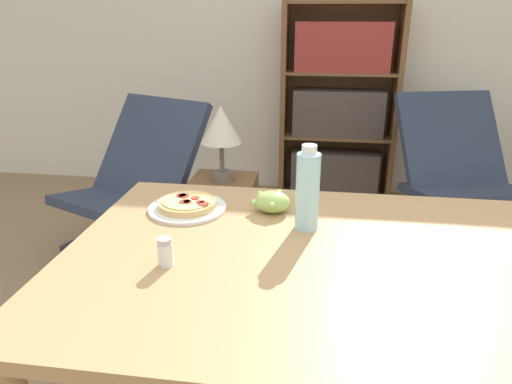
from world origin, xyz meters
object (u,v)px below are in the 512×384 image
object	(u,v)px
pizza_on_plate	(187,205)
salt_shaker	(165,252)
drink_bottle	(308,190)
bookshelf	(338,110)
grape_bunch	(272,201)
side_table	(224,225)
lounge_chair_far	(456,195)
table_lamp	(221,128)
lounge_chair_near	(135,208)

from	to	relation	value
pizza_on_plate	salt_shaker	world-z (taller)	salt_shaker
drink_bottle	bookshelf	bearing A→B (deg)	86.02
drink_bottle	salt_shaker	distance (m)	0.43
grape_bunch	pizza_on_plate	bearing A→B (deg)	-175.38
drink_bottle	side_table	bearing A→B (deg)	114.69
salt_shaker	side_table	xyz separation A→B (m)	(-0.14, 1.28, -0.54)
drink_bottle	lounge_chair_far	world-z (taller)	drink_bottle
salt_shaker	bookshelf	bearing A→B (deg)	78.84
grape_bunch	table_lamp	world-z (taller)	table_lamp
drink_bottle	salt_shaker	size ratio (longest dim) A/B	3.38
pizza_on_plate	grape_bunch	distance (m)	0.27
drink_bottle	bookshelf	xyz separation A→B (m)	(0.15, 2.21, -0.21)
table_lamp	lounge_chair_near	bearing A→B (deg)	169.57
bookshelf	table_lamp	bearing A→B (deg)	-117.68
grape_bunch	table_lamp	bearing A→B (deg)	111.36
bookshelf	side_table	xyz separation A→B (m)	(-0.62, -1.19, -0.42)
pizza_on_plate	lounge_chair_near	bearing A→B (deg)	121.68
salt_shaker	side_table	distance (m)	1.40
table_lamp	lounge_chair_far	bearing A→B (deg)	22.80
lounge_chair_near	bookshelf	world-z (taller)	bookshelf
table_lamp	grape_bunch	bearing A→B (deg)	-68.64
table_lamp	pizza_on_plate	bearing A→B (deg)	-84.29
grape_bunch	drink_bottle	bearing A→B (deg)	-42.96
lounge_chair_near	side_table	distance (m)	0.56
salt_shaker	drink_bottle	bearing A→B (deg)	37.66
pizza_on_plate	lounge_chair_far	xyz separation A→B (m)	(1.27, 1.51, -0.50)
salt_shaker	lounge_chair_far	world-z (taller)	lounge_chair_far
lounge_chair_far	side_table	distance (m)	1.48
lounge_chair_far	bookshelf	distance (m)	1.04
grape_bunch	salt_shaker	size ratio (longest dim) A/B	1.66
drink_bottle	pizza_on_plate	bearing A→B (deg)	167.79
grape_bunch	bookshelf	xyz separation A→B (m)	(0.26, 2.11, -0.12)
pizza_on_plate	side_table	xyz separation A→B (m)	(-0.09, 0.94, -0.52)
bookshelf	side_table	distance (m)	1.41
salt_shaker	lounge_chair_far	distance (m)	2.28
lounge_chair_near	side_table	size ratio (longest dim) A/B	1.81
grape_bunch	lounge_chair_far	distance (m)	1.87
drink_bottle	lounge_chair_near	size ratio (longest dim) A/B	0.26
grape_bunch	drink_bottle	world-z (taller)	drink_bottle
lounge_chair_near	table_lamp	xyz separation A→B (m)	(0.55, -0.10, 0.52)
lounge_chair_near	side_table	bearing A→B (deg)	13.06
salt_shaker	bookshelf	size ratio (longest dim) A/B	0.05
lounge_chair_far	pizza_on_plate	bearing A→B (deg)	-145.05
pizza_on_plate	bookshelf	bearing A→B (deg)	76.04
salt_shaker	lounge_chair_far	size ratio (longest dim) A/B	0.08
salt_shaker	lounge_chair_far	xyz separation A→B (m)	(1.23, 1.85, -0.52)
pizza_on_plate	grape_bunch	bearing A→B (deg)	4.62
pizza_on_plate	grape_bunch	world-z (taller)	grape_bunch
bookshelf	drink_bottle	bearing A→B (deg)	-93.98
lounge_chair_far	bookshelf	world-z (taller)	bookshelf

